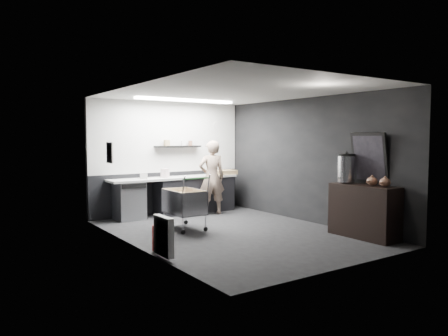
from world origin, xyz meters
TOP-DOWN VIEW (x-y plane):
  - floor at (0.00, 0.00)m, footprint 5.50×5.50m
  - ceiling at (0.00, 0.00)m, footprint 5.50×5.50m
  - wall_back at (0.00, 2.75)m, footprint 5.50×0.00m
  - wall_front at (0.00, -2.75)m, footprint 5.50×0.00m
  - wall_left at (-2.00, 0.00)m, footprint 0.00×5.50m
  - wall_right at (2.00, 0.00)m, footprint 0.00×5.50m
  - kitchen_wall_panel at (0.00, 2.73)m, footprint 3.95×0.02m
  - dado_panel at (0.00, 2.73)m, footprint 3.95×0.02m
  - floating_shelf at (0.20, 2.62)m, footprint 1.20×0.22m
  - wall_clock at (1.40, 2.72)m, footprint 0.20×0.03m
  - poster at (-1.98, 1.30)m, footprint 0.02×0.30m
  - poster_red_band at (-1.98, 1.30)m, footprint 0.02×0.22m
  - radiator at (-1.94, -0.90)m, footprint 0.10×0.50m
  - ceiling_strip at (0.00, 1.85)m, footprint 2.40×0.20m
  - prep_counter at (0.14, 2.42)m, footprint 3.20×0.61m
  - person at (0.76, 1.97)m, footprint 0.73×0.57m
  - shopping_cart at (-0.63, 0.82)m, footprint 0.60×0.98m
  - sideboard at (1.75, -1.65)m, footprint 0.55×1.29m
  - fire_extinguisher at (-1.85, -0.48)m, footprint 0.15×0.15m
  - cardboard_box at (1.41, 2.37)m, footprint 0.56×0.44m
  - pink_tub at (-0.25, 2.42)m, footprint 0.21×0.21m
  - white_container at (-0.81, 2.37)m, footprint 0.19×0.17m

SIDE VIEW (x-z plane):
  - floor at x=0.00m, z-range 0.00..0.00m
  - fire_extinguisher at x=-1.85m, z-range -0.01..0.50m
  - radiator at x=-1.94m, z-range 0.05..0.65m
  - prep_counter at x=0.14m, z-range 0.01..0.91m
  - dado_panel at x=0.00m, z-range 0.00..1.00m
  - shopping_cart at x=-0.63m, z-range -0.02..1.05m
  - sideboard at x=1.75m, z-range -0.36..1.58m
  - person at x=0.76m, z-range 0.00..1.77m
  - cardboard_box at x=1.41m, z-range 0.90..1.01m
  - white_container at x=-0.81m, z-range 0.90..1.04m
  - pink_tub at x=-0.25m, z-range 0.90..1.11m
  - wall_back at x=0.00m, z-range -1.40..4.10m
  - wall_front at x=0.00m, z-range -1.40..4.10m
  - wall_left at x=-2.00m, z-range -1.40..4.10m
  - wall_right at x=2.00m, z-range -1.40..4.10m
  - poster at x=-1.98m, z-range 1.35..1.75m
  - floating_shelf at x=0.20m, z-range 1.60..1.64m
  - poster_red_band at x=-1.98m, z-range 1.57..1.67m
  - kitchen_wall_panel at x=0.00m, z-range 1.00..2.70m
  - wall_clock at x=1.40m, z-range 2.05..2.25m
  - ceiling_strip at x=0.00m, z-range 2.65..2.69m
  - ceiling at x=0.00m, z-range 2.70..2.70m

